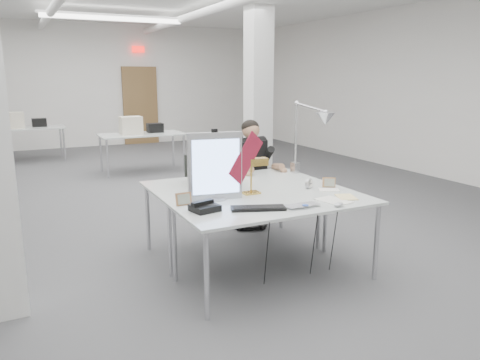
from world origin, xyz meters
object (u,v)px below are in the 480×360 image
object	(u,v)px
seated_person	(251,156)
desk_phone	(205,208)
desk_main	(277,203)
beige_monitor	(205,168)
monitor	(215,166)
laptop	(305,207)
architect_lamp	(308,137)
office_chair	(249,188)
bankers_lamp	(251,178)

from	to	relation	value
seated_person	desk_phone	distance (m)	1.92
desk_main	beige_monitor	size ratio (longest dim) A/B	5.18
monitor	desk_main	bearing A→B (deg)	-25.51
laptop	desk_phone	world-z (taller)	desk_phone
desk_phone	beige_monitor	world-z (taller)	beige_monitor
monitor	architect_lamp	world-z (taller)	architect_lamp
beige_monitor	office_chair	bearing A→B (deg)	53.22
desk_main	office_chair	xyz separation A→B (m)	(0.52, 1.56, -0.25)
office_chair	architect_lamp	xyz separation A→B (m)	(0.33, -0.78, 0.71)
monitor	office_chair	bearing A→B (deg)	61.11
desk_phone	seated_person	bearing A→B (deg)	40.03
office_chair	desk_phone	distance (m)	1.98
desk_main	laptop	distance (m)	0.31
desk_main	beige_monitor	xyz separation A→B (m)	(-0.31, 0.94, 0.18)
laptop	desk_phone	bearing A→B (deg)	158.97
desk_phone	architect_lamp	distance (m)	1.76
seated_person	monitor	distance (m)	1.54
desk_main	monitor	xyz separation A→B (m)	(-0.46, 0.32, 0.32)
office_chair	bankers_lamp	distance (m)	1.39
desk_main	seated_person	world-z (taller)	seated_person
monitor	desk_phone	xyz separation A→B (m)	(-0.23, -0.31, -0.28)
desk_main	seated_person	bearing A→B (deg)	70.98
seated_person	beige_monitor	distance (m)	1.00
architect_lamp	seated_person	bearing A→B (deg)	112.97
office_chair	laptop	xyz separation A→B (m)	(-0.41, -1.85, 0.28)
office_chair	laptop	distance (m)	1.91
office_chair	monitor	xyz separation A→B (m)	(-0.98, -1.23, 0.57)
seated_person	beige_monitor	bearing A→B (deg)	-156.51
desk_main	bankers_lamp	world-z (taller)	bankers_lamp
monitor	beige_monitor	xyz separation A→B (m)	(0.15, 0.62, -0.14)
desk_phone	architect_lamp	size ratio (longest dim) A/B	0.24
laptop	desk_main	bearing A→B (deg)	110.77
office_chair	seated_person	size ratio (longest dim) A/B	1.03
bankers_lamp	architect_lamp	distance (m)	1.05
seated_person	bankers_lamp	size ratio (longest dim) A/B	3.05
monitor	beige_monitor	size ratio (longest dim) A/B	1.77
desk_main	architect_lamp	world-z (taller)	architect_lamp
office_chair	bankers_lamp	bearing A→B (deg)	-126.98
office_chair	beige_monitor	distance (m)	1.12
office_chair	architect_lamp	distance (m)	1.11
bankers_lamp	beige_monitor	distance (m)	0.63
monitor	architect_lamp	size ratio (longest dim) A/B	0.69
desk_main	seated_person	xyz separation A→B (m)	(0.52, 1.51, 0.16)
office_chair	architect_lamp	size ratio (longest dim) A/B	1.11
monitor	beige_monitor	bearing A→B (deg)	86.01
desk_main	bankers_lamp	bearing A→B (deg)	100.67
seated_person	monitor	xyz separation A→B (m)	(-0.98, -1.18, 0.16)
bankers_lamp	desk_phone	world-z (taller)	bankers_lamp
laptop	beige_monitor	size ratio (longest dim) A/B	0.89
seated_person	laptop	distance (m)	1.85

